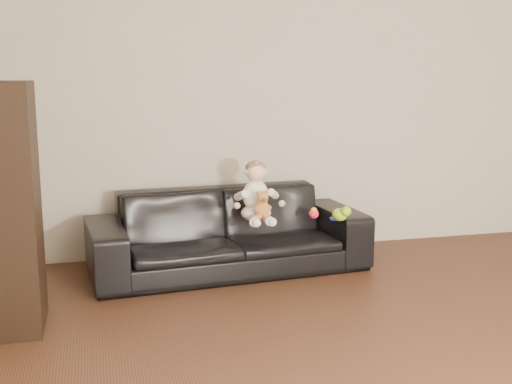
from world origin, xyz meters
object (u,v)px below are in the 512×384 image
object	(u,v)px
sofa	(228,231)
toy_blue_disc	(335,219)
teddy_bear	(262,205)
toy_rattle	(314,214)
cabinet	(5,208)
baby	(256,195)
toy_green	(340,215)

from	to	relation	value
sofa	toy_blue_disc	xyz separation A→B (m)	(0.79, -0.21, 0.10)
sofa	teddy_bear	distance (m)	0.41
teddy_bear	toy_rattle	bearing A→B (deg)	30.99
toy_rattle	toy_blue_disc	distance (m)	0.17
cabinet	teddy_bear	distance (m)	1.77
baby	sofa	bearing A→B (deg)	158.17
sofa	toy_green	size ratio (longest dim) A/B	15.03
sofa	baby	xyz separation A→B (m)	(0.19, -0.11, 0.30)
toy_green	toy_blue_disc	bearing A→B (deg)	108.65
toy_green	teddy_bear	bearing A→B (deg)	179.43
toy_green	sofa	bearing A→B (deg)	162.27
sofa	baby	bearing A→B (deg)	-35.07
toy_green	toy_blue_disc	world-z (taller)	toy_green
toy_blue_disc	toy_rattle	bearing A→B (deg)	157.23
sofa	toy_blue_disc	world-z (taller)	sofa
baby	toy_rattle	xyz separation A→B (m)	(0.44, -0.03, -0.16)
sofa	toy_rattle	world-z (taller)	sofa
baby	toy_green	distance (m)	0.65
cabinet	toy_green	size ratio (longest dim) A/B	10.49
cabinet	toy_rattle	world-z (taller)	cabinet
sofa	toy_green	xyz separation A→B (m)	(0.80, -0.26, 0.14)
toy_blue_disc	baby	bearing A→B (deg)	170.80
sofa	baby	world-z (taller)	baby
sofa	toy_green	bearing A→B (deg)	-22.64
baby	teddy_bear	xyz separation A→B (m)	(0.01, -0.14, -0.05)
baby	toy_blue_disc	xyz separation A→B (m)	(0.59, -0.10, -0.19)
toy_green	toy_blue_disc	xyz separation A→B (m)	(-0.02, 0.05, -0.04)
sofa	toy_blue_disc	distance (m)	0.82
teddy_bear	toy_green	size ratio (longest dim) A/B	1.44
cabinet	toy_blue_disc	bearing A→B (deg)	14.57
toy_blue_disc	cabinet	bearing A→B (deg)	-165.59
cabinet	teddy_bear	bearing A→B (deg)	17.96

